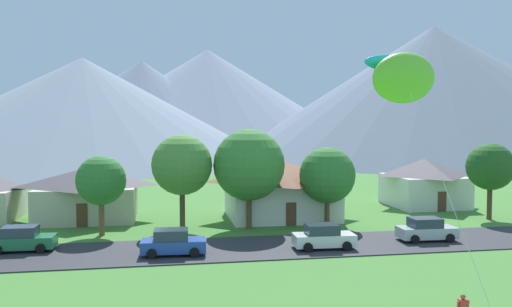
{
  "coord_description": "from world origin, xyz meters",
  "views": [
    {
      "loc": [
        -5.28,
        -3.78,
        8.61
      ],
      "look_at": [
        -1.04,
        20.1,
        7.25
      ],
      "focal_mm": 36.12,
      "sensor_mm": 36.0,
      "label": 1
    }
  ],
  "objects_px": {
    "parked_car_white_mid_east": "(323,237)",
    "tree_near_right": "(249,165)",
    "tree_left_of_center": "(327,175)",
    "house_leftmost": "(281,188)",
    "house_right_center": "(88,193)",
    "parked_car_silver_east_end": "(426,230)",
    "tree_far_right": "(101,181)",
    "house_left_center": "(424,181)",
    "tree_near_left": "(182,165)",
    "tree_right_of_center": "(490,167)",
    "parked_car_blue_west_end": "(173,243)",
    "parked_car_green_mid_west": "(22,239)",
    "kite_flyer_with_kite": "(405,80)"
  },
  "relations": [
    {
      "from": "parked_car_silver_east_end",
      "to": "parked_car_blue_west_end",
      "type": "bearing_deg",
      "value": -176.98
    },
    {
      "from": "parked_car_green_mid_west",
      "to": "parked_car_white_mid_east",
      "type": "distance_m",
      "value": 20.5
    },
    {
      "from": "tree_near_left",
      "to": "parked_car_white_mid_east",
      "type": "bearing_deg",
      "value": -41.79
    },
    {
      "from": "tree_left_of_center",
      "to": "tree_right_of_center",
      "type": "relative_size",
      "value": 0.97
    },
    {
      "from": "tree_near_left",
      "to": "tree_far_right",
      "type": "height_order",
      "value": "tree_near_left"
    },
    {
      "from": "tree_near_left",
      "to": "parked_car_blue_west_end",
      "type": "bearing_deg",
      "value": -96.18
    },
    {
      "from": "tree_near_right",
      "to": "parked_car_white_mid_east",
      "type": "bearing_deg",
      "value": -64.35
    },
    {
      "from": "tree_near_left",
      "to": "parked_car_blue_west_end",
      "type": "distance_m",
      "value": 9.49
    },
    {
      "from": "tree_left_of_center",
      "to": "parked_car_blue_west_end",
      "type": "height_order",
      "value": "tree_left_of_center"
    },
    {
      "from": "tree_near_left",
      "to": "tree_right_of_center",
      "type": "relative_size",
      "value": 1.13
    },
    {
      "from": "tree_near_right",
      "to": "parked_car_silver_east_end",
      "type": "distance_m",
      "value": 14.69
    },
    {
      "from": "tree_far_right",
      "to": "parked_car_silver_east_end",
      "type": "xyz_separation_m",
      "value": [
        23.84,
        -6.38,
        -3.4
      ]
    },
    {
      "from": "parked_car_green_mid_west",
      "to": "tree_right_of_center",
      "type": "bearing_deg",
      "value": 7.91
    },
    {
      "from": "house_right_center",
      "to": "tree_far_right",
      "type": "height_order",
      "value": "tree_far_right"
    },
    {
      "from": "house_right_center",
      "to": "kite_flyer_with_kite",
      "type": "distance_m",
      "value": 33.68
    },
    {
      "from": "tree_left_of_center",
      "to": "house_leftmost",
      "type": "bearing_deg",
      "value": 122.53
    },
    {
      "from": "house_left_center",
      "to": "tree_near_right",
      "type": "distance_m",
      "value": 21.98
    },
    {
      "from": "kite_flyer_with_kite",
      "to": "tree_right_of_center",
      "type": "bearing_deg",
      "value": 48.91
    },
    {
      "from": "house_right_center",
      "to": "tree_far_right",
      "type": "bearing_deg",
      "value": -73.68
    },
    {
      "from": "house_right_center",
      "to": "parked_car_white_mid_east",
      "type": "height_order",
      "value": "house_right_center"
    },
    {
      "from": "house_leftmost",
      "to": "parked_car_white_mid_east",
      "type": "relative_size",
      "value": 2.42
    },
    {
      "from": "parked_car_silver_east_end",
      "to": "house_leftmost",
      "type": "bearing_deg",
      "value": 126.43
    },
    {
      "from": "parked_car_green_mid_west",
      "to": "kite_flyer_with_kite",
      "type": "distance_m",
      "value": 27.3
    },
    {
      "from": "house_left_center",
      "to": "tree_near_left",
      "type": "xyz_separation_m",
      "value": [
        -25.62,
        -8.1,
        2.72
      ]
    },
    {
      "from": "parked_car_white_mid_east",
      "to": "tree_near_right",
      "type": "bearing_deg",
      "value": 115.65
    },
    {
      "from": "house_leftmost",
      "to": "tree_near_right",
      "type": "relative_size",
      "value": 1.25
    },
    {
      "from": "house_right_center",
      "to": "tree_left_of_center",
      "type": "distance_m",
      "value": 21.5
    },
    {
      "from": "tree_left_of_center",
      "to": "parked_car_white_mid_east",
      "type": "xyz_separation_m",
      "value": [
        -2.77,
        -7.77,
        -3.46
      ]
    },
    {
      "from": "house_right_center",
      "to": "tree_near_left",
      "type": "bearing_deg",
      "value": -35.52
    },
    {
      "from": "house_leftmost",
      "to": "house_left_center",
      "type": "distance_m",
      "value": 16.94
    },
    {
      "from": "parked_car_blue_west_end",
      "to": "house_leftmost",
      "type": "bearing_deg",
      "value": 50.82
    },
    {
      "from": "house_right_center",
      "to": "parked_car_silver_east_end",
      "type": "distance_m",
      "value": 29.1
    },
    {
      "from": "tree_near_left",
      "to": "parked_car_white_mid_east",
      "type": "distance_m",
      "value": 13.33
    },
    {
      "from": "tree_near_left",
      "to": "tree_near_right",
      "type": "xyz_separation_m",
      "value": [
        5.48,
        -0.29,
        -0.04
      ]
    },
    {
      "from": "house_right_center",
      "to": "parked_car_silver_east_end",
      "type": "height_order",
      "value": "house_right_center"
    },
    {
      "from": "tree_left_of_center",
      "to": "parked_car_silver_east_end",
      "type": "height_order",
      "value": "tree_left_of_center"
    },
    {
      "from": "tree_near_left",
      "to": "tree_near_right",
      "type": "distance_m",
      "value": 5.49
    },
    {
      "from": "tree_near_right",
      "to": "parked_car_white_mid_east",
      "type": "height_order",
      "value": "tree_near_right"
    },
    {
      "from": "parked_car_green_mid_west",
      "to": "tree_near_right",
      "type": "bearing_deg",
      "value": 17.66
    },
    {
      "from": "tree_left_of_center",
      "to": "tree_right_of_center",
      "type": "xyz_separation_m",
      "value": [
        15.52,
        0.45,
        0.46
      ]
    },
    {
      "from": "tree_left_of_center",
      "to": "tree_near_right",
      "type": "relative_size",
      "value": 0.81
    },
    {
      "from": "tree_near_right",
      "to": "tree_right_of_center",
      "type": "bearing_deg",
      "value": 0.35
    },
    {
      "from": "house_leftmost",
      "to": "tree_near_right",
      "type": "distance_m",
      "value": 6.24
    },
    {
      "from": "tree_far_right",
      "to": "parked_car_green_mid_west",
      "type": "height_order",
      "value": "tree_far_right"
    },
    {
      "from": "tree_far_right",
      "to": "parked_car_white_mid_east",
      "type": "xyz_separation_m",
      "value": [
        15.62,
        -7.4,
        -3.4
      ]
    },
    {
      "from": "tree_left_of_center",
      "to": "house_left_center",
      "type": "bearing_deg",
      "value": 32.84
    },
    {
      "from": "tree_right_of_center",
      "to": "parked_car_blue_west_end",
      "type": "distance_m",
      "value": 29.96
    },
    {
      "from": "house_leftmost",
      "to": "tree_far_right",
      "type": "distance_m",
      "value": 16.3
    },
    {
      "from": "house_left_center",
      "to": "tree_left_of_center",
      "type": "height_order",
      "value": "tree_left_of_center"
    },
    {
      "from": "tree_near_right",
      "to": "parked_car_silver_east_end",
      "type": "height_order",
      "value": "tree_near_right"
    }
  ]
}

